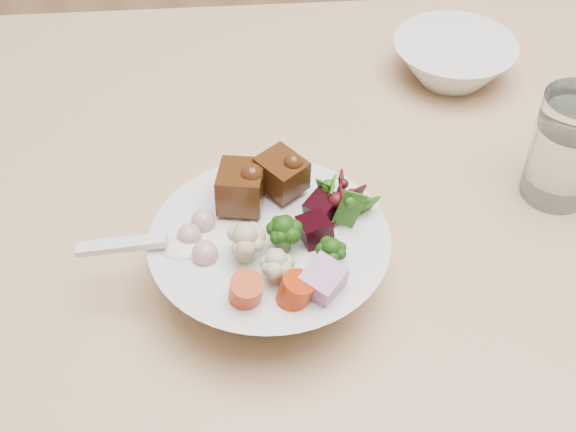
{
  "coord_description": "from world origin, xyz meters",
  "views": [
    {
      "loc": [
        -0.45,
        -0.5,
        1.26
      ],
      "look_at": [
        -0.33,
        -0.03,
        0.78
      ],
      "focal_mm": 50.0,
      "sensor_mm": 36.0,
      "label": 1
    }
  ],
  "objects_px": {
    "chair_far": "(408,85)",
    "side_bowl": "(453,61)",
    "water_glass": "(565,152)",
    "food_bowl": "(271,256)"
  },
  "relations": [
    {
      "from": "water_glass",
      "to": "side_bowl",
      "type": "xyz_separation_m",
      "value": [
        -0.02,
        0.21,
        -0.03
      ]
    },
    {
      "from": "food_bowl",
      "to": "water_glass",
      "type": "bearing_deg",
      "value": 9.14
    },
    {
      "from": "chair_far",
      "to": "food_bowl",
      "type": "relative_size",
      "value": 3.86
    },
    {
      "from": "chair_far",
      "to": "water_glass",
      "type": "distance_m",
      "value": 0.65
    },
    {
      "from": "chair_far",
      "to": "water_glass",
      "type": "xyz_separation_m",
      "value": [
        -0.08,
        -0.56,
        0.32
      ]
    },
    {
      "from": "chair_far",
      "to": "food_bowl",
      "type": "height_order",
      "value": "food_bowl"
    },
    {
      "from": "food_bowl",
      "to": "water_glass",
      "type": "distance_m",
      "value": 0.3
    },
    {
      "from": "chair_far",
      "to": "water_glass",
      "type": "bearing_deg",
      "value": -72.42
    },
    {
      "from": "water_glass",
      "to": "side_bowl",
      "type": "relative_size",
      "value": 0.81
    },
    {
      "from": "chair_far",
      "to": "side_bowl",
      "type": "bearing_deg",
      "value": -80.89
    }
  ]
}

